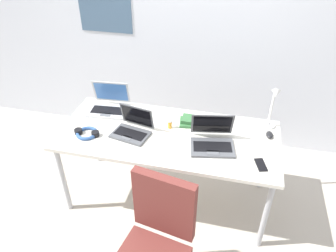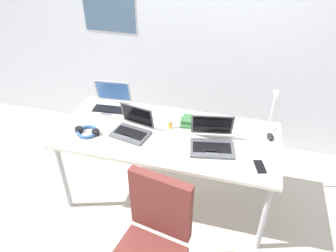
% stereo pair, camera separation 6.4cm
% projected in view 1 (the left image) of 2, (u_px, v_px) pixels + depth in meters
% --- Properties ---
extents(ground_plane, '(12.00, 12.00, 0.00)m').
position_uv_depth(ground_plane, '(168.00, 196.00, 3.11)').
color(ground_plane, '#B7AD9E').
extents(wall_back, '(6.00, 0.13, 2.60)m').
position_uv_depth(wall_back, '(193.00, 24.00, 3.23)').
color(wall_back, silver).
rests_on(wall_back, ground_plane).
extents(desk, '(1.80, 0.80, 0.74)m').
position_uv_depth(desk, '(168.00, 139.00, 2.71)').
color(desk, silver).
rests_on(desk, ground_plane).
extents(desk_lamp, '(0.12, 0.18, 0.40)m').
position_uv_depth(desk_lamp, '(272.00, 108.00, 2.64)').
color(desk_lamp, white).
rests_on(desk_lamp, desk).
extents(laptop_near_mouse, '(0.38, 0.36, 0.24)m').
position_uv_depth(laptop_near_mouse, '(212.00, 140.00, 2.53)').
color(laptop_near_mouse, '#515459').
rests_on(laptop_near_mouse, desk).
extents(laptop_near_lamp, '(0.34, 0.30, 0.22)m').
position_uv_depth(laptop_near_lamp, '(132.00, 129.00, 2.66)').
color(laptop_near_lamp, '#515459').
rests_on(laptop_near_lamp, desk).
extents(laptop_back_right, '(0.36, 0.32, 0.24)m').
position_uv_depth(laptop_back_right, '(109.00, 105.00, 2.96)').
color(laptop_back_right, '#B7BABC').
rests_on(laptop_back_right, desk).
extents(computer_mouse, '(0.06, 0.10, 0.03)m').
position_uv_depth(computer_mouse, '(270.00, 135.00, 2.64)').
color(computer_mouse, black).
rests_on(computer_mouse, desk).
extents(cell_phone, '(0.10, 0.15, 0.01)m').
position_uv_depth(cell_phone, '(261.00, 165.00, 2.37)').
color(cell_phone, black).
rests_on(cell_phone, desk).
extents(headphones, '(0.21, 0.18, 0.04)m').
position_uv_depth(headphones, '(87.00, 133.00, 2.66)').
color(headphones, '#335999').
rests_on(headphones, desk).
extents(pill_bottle, '(0.04, 0.04, 0.08)m').
position_uv_depth(pill_bottle, '(170.00, 124.00, 2.73)').
color(pill_bottle, gold).
rests_on(pill_bottle, desk).
extents(book_stack, '(0.20, 0.18, 0.05)m').
position_uv_depth(book_stack, '(191.00, 121.00, 2.79)').
color(book_stack, '#336638').
rests_on(book_stack, desk).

